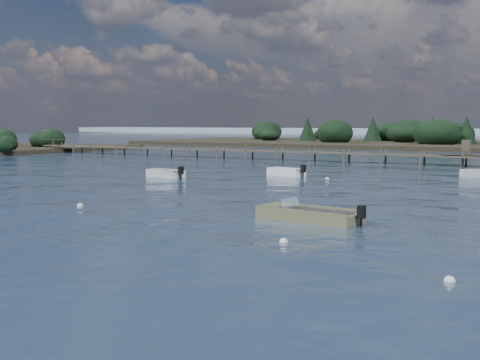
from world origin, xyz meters
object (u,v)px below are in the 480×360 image
Objects in this scene: dinghy_mid_white_a at (309,217)px; tender_far_white at (286,174)px; tender_far_grey at (166,175)px; jetty at (249,151)px.

dinghy_mid_white_a is 1.37× the size of tender_far_white.
tender_far_grey is 1.04× the size of tender_far_white.
dinghy_mid_white_a is at bearing -56.49° from jetty.
tender_far_white is at bearing 39.98° from tender_far_grey.
tender_far_grey is at bearing -74.33° from jetty.
tender_far_grey is at bearing 143.87° from dinghy_mid_white_a.
jetty reaches higher than tender_far_grey.
jetty is (-15.02, 19.51, 0.80)m from tender_far_white.
jetty is at bearing 105.67° from tender_far_grey.
tender_far_grey is 10.08m from tender_far_white.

